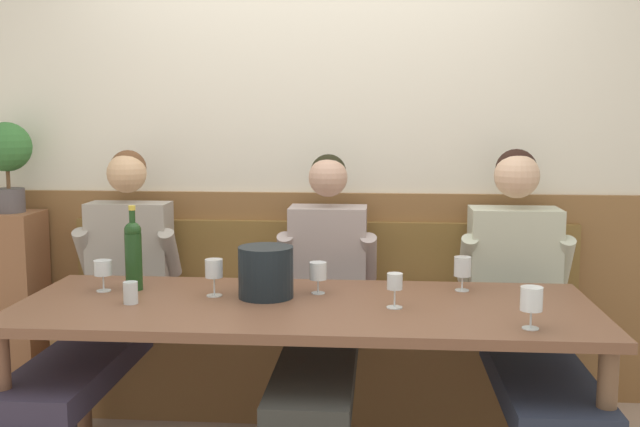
% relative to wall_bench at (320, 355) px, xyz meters
% --- Properties ---
extents(room_wall_back, '(6.80, 0.08, 2.80)m').
position_rel_wall_bench_xyz_m(room_wall_back, '(0.00, 0.26, 1.12)').
color(room_wall_back, silver).
rests_on(room_wall_back, ground).
extents(wood_wainscot_panel, '(6.80, 0.03, 1.09)m').
position_rel_wall_bench_xyz_m(wood_wainscot_panel, '(0.00, 0.21, 0.26)').
color(wood_wainscot_panel, brown).
rests_on(wood_wainscot_panel, ground).
extents(wall_bench, '(2.62, 0.42, 0.94)m').
position_rel_wall_bench_xyz_m(wall_bench, '(0.00, 0.00, 0.00)').
color(wall_bench, brown).
rests_on(wall_bench, ground).
extents(dining_table, '(2.32, 0.87, 0.74)m').
position_rel_wall_bench_xyz_m(dining_table, '(0.00, -0.74, 0.39)').
color(dining_table, brown).
rests_on(dining_table, ground).
extents(person_center_right_seat, '(0.51, 1.33, 1.32)m').
position_rel_wall_bench_xyz_m(person_center_right_seat, '(-0.96, -0.41, 0.34)').
color(person_center_right_seat, '#29272F').
rests_on(person_center_right_seat, ground).
extents(person_center_left_seat, '(0.48, 1.34, 1.30)m').
position_rel_wall_bench_xyz_m(person_center_left_seat, '(0.04, -0.38, 0.34)').
color(person_center_left_seat, '#282936').
rests_on(person_center_left_seat, ground).
extents(person_left_seat, '(0.53, 1.35, 1.33)m').
position_rel_wall_bench_xyz_m(person_left_seat, '(0.95, -0.36, 0.37)').
color(person_left_seat, '#37293F').
rests_on(person_left_seat, ground).
extents(ice_bucket, '(0.23, 0.23, 0.21)m').
position_rel_wall_bench_xyz_m(ice_bucket, '(-0.17, -0.65, 0.57)').
color(ice_bucket, black).
rests_on(ice_bucket, dining_table).
extents(wine_bottle_green_tall, '(0.07, 0.07, 0.37)m').
position_rel_wall_bench_xyz_m(wine_bottle_green_tall, '(-0.76, -0.57, 0.62)').
color(wine_bottle_green_tall, '#1D401A').
rests_on(wine_bottle_green_tall, dining_table).
extents(wine_glass_by_bottle, '(0.06, 0.06, 0.14)m').
position_rel_wall_bench_xyz_m(wine_glass_by_bottle, '(0.36, -0.78, 0.56)').
color(wine_glass_by_bottle, silver).
rests_on(wine_glass_by_bottle, dining_table).
extents(wine_glass_left_end, '(0.08, 0.08, 0.15)m').
position_rel_wall_bench_xyz_m(wine_glass_left_end, '(0.84, -1.03, 0.56)').
color(wine_glass_left_end, silver).
rests_on(wine_glass_left_end, dining_table).
extents(wine_glass_center_front, '(0.08, 0.08, 0.13)m').
position_rel_wall_bench_xyz_m(wine_glass_center_front, '(-0.88, -0.60, 0.56)').
color(wine_glass_center_front, silver).
rests_on(wine_glass_center_front, dining_table).
extents(wine_glass_near_bucket, '(0.07, 0.07, 0.16)m').
position_rel_wall_bench_xyz_m(wine_glass_near_bucket, '(-0.39, -0.65, 0.57)').
color(wine_glass_near_bucket, silver).
rests_on(wine_glass_near_bucket, dining_table).
extents(wine_glass_mid_left, '(0.07, 0.07, 0.17)m').
position_rel_wall_bench_xyz_m(wine_glass_mid_left, '(-0.24, -0.46, 0.58)').
color(wine_glass_mid_left, silver).
rests_on(wine_glass_mid_left, dining_table).
extents(wine_glass_right_end, '(0.07, 0.07, 0.13)m').
position_rel_wall_bench_xyz_m(wine_glass_right_end, '(0.04, -0.57, 0.55)').
color(wine_glass_right_end, silver).
rests_on(wine_glass_right_end, dining_table).
extents(wine_glass_center_rear, '(0.07, 0.07, 0.15)m').
position_rel_wall_bench_xyz_m(wine_glass_center_rear, '(0.65, -0.47, 0.56)').
color(wine_glass_center_rear, silver).
rests_on(wine_glass_center_rear, dining_table).
extents(water_tumbler_left, '(0.06, 0.06, 0.09)m').
position_rel_wall_bench_xyz_m(water_tumbler_left, '(-0.69, -0.80, 0.51)').
color(water_tumbler_left, silver).
rests_on(water_tumbler_left, dining_table).
extents(corner_pedestal, '(0.28, 0.28, 0.99)m').
position_rel_wall_bench_xyz_m(corner_pedestal, '(-1.61, 0.03, 0.21)').
color(corner_pedestal, brown).
rests_on(corner_pedestal, ground).
extents(potted_plant, '(0.25, 0.25, 0.46)m').
position_rel_wall_bench_xyz_m(potted_plant, '(-1.61, 0.03, 1.00)').
color(potted_plant, '#504A4C').
rests_on(potted_plant, corner_pedestal).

